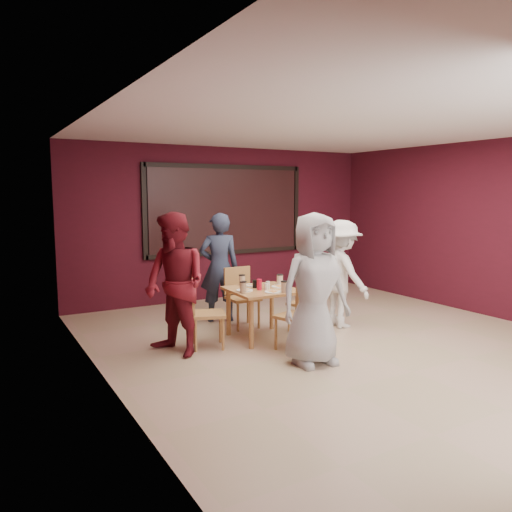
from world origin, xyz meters
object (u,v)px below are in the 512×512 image
chair_back (241,293)px  diner_right (341,274)px  chair_left (202,310)px  diner_left (175,284)px  chair_front (300,313)px  chair_right (308,299)px  diner_front (314,289)px  diner_back (219,267)px  dining_table (262,294)px

chair_back → diner_right: 1.50m
chair_left → diner_left: (-0.39, -0.10, 0.38)m
chair_front → chair_right: chair_front is taller
diner_left → chair_back: bearing=100.5°
chair_right → diner_front: bearing=-123.0°
chair_back → chair_left: same height
chair_front → chair_back: size_ratio=0.99×
diner_back → diner_left: size_ratio=0.96×
chair_left → diner_left: 0.55m
dining_table → chair_right: 0.77m
chair_back → diner_front: bearing=-91.2°
chair_left → diner_left: diner_left is taller
chair_back → diner_left: (-1.30, -0.76, 0.38)m
chair_front → diner_front: (-0.12, -0.45, 0.39)m
dining_table → diner_left: diner_left is taller
chair_front → diner_right: diner_right is taller
diner_back → diner_left: diner_left is taller
chair_back → diner_front: size_ratio=0.50×
dining_table → diner_right: (1.31, -0.06, 0.18)m
dining_table → chair_right: bearing=-0.2°
dining_table → diner_back: size_ratio=0.54×
chair_left → diner_back: size_ratio=0.52×
chair_back → diner_front: 1.90m
dining_table → diner_back: (-0.10, 1.13, 0.23)m
diner_front → diner_right: 1.72m
diner_front → diner_right: (1.31, 1.11, -0.09)m
chair_front → diner_front: bearing=-104.8°
chair_front → diner_back: diner_back is taller
diner_front → diner_left: 1.67m
diner_left → chair_right: bearing=72.1°
dining_table → chair_right: size_ratio=1.08×
chair_right → diner_right: 0.64m
dining_table → chair_right: (0.76, -0.00, -0.14)m
diner_left → diner_front: bearing=29.2°
chair_left → diner_front: diner_front is taller
dining_table → chair_front: bearing=-80.4°
chair_back → diner_right: diner_right is taller
diner_left → diner_right: bearing=70.5°
chair_left → diner_right: bearing=-2.2°
chair_left → chair_right: bearing=-1.1°
chair_right → diner_left: 2.06m
dining_table → diner_back: bearing=94.8°
dining_table → chair_front: size_ratio=1.03×
dining_table → chair_left: bearing=178.1°
chair_back → diner_back: diner_back is taller
dining_table → chair_back: (0.04, 0.69, -0.11)m
chair_back → chair_left: 1.12m
dining_table → diner_front: bearing=-90.0°
diner_left → diner_right: size_ratio=1.11×
chair_front → diner_front: 0.61m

